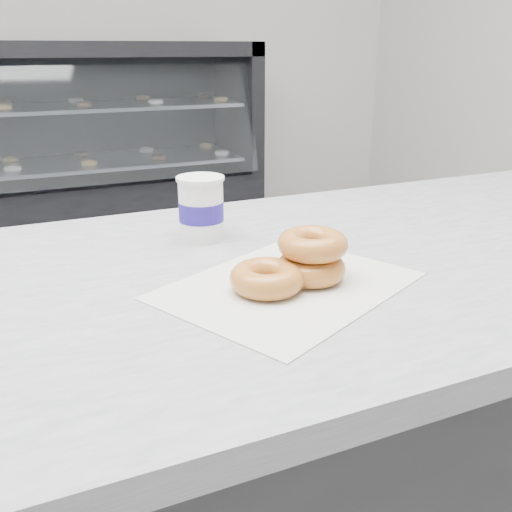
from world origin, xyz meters
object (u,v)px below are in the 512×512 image
(counter, at_px, (208,512))
(coffee_cup, at_px, (201,208))
(donut_single, at_px, (267,278))
(display_case, at_px, (51,180))
(donut_stack, at_px, (312,256))

(counter, relative_size, coffee_cup, 27.50)
(donut_single, bearing_deg, display_case, 91.35)
(display_case, distance_m, coffee_cup, 2.60)
(donut_stack, bearing_deg, counter, 149.72)
(counter, relative_size, display_case, 1.28)
(counter, bearing_deg, coffee_cup, 69.71)
(display_case, xyz_separation_m, coffee_cup, (0.06, -2.56, 0.47))
(counter, distance_m, donut_stack, 0.51)
(display_case, distance_m, donut_single, 2.85)
(counter, distance_m, donut_single, 0.48)
(counter, distance_m, display_case, 2.72)
(counter, xyz_separation_m, donut_single, (0.07, -0.09, 0.47))
(donut_stack, relative_size, coffee_cup, 1.08)
(coffee_cup, bearing_deg, counter, -108.72)
(donut_stack, height_order, coffee_cup, coffee_cup)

